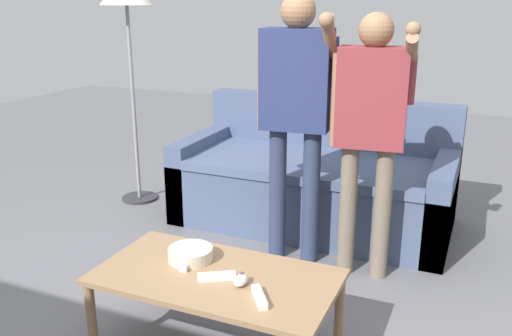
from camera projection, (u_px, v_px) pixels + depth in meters
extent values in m
plane|color=slate|center=(255.00, 335.00, 2.63)|extent=(12.00, 12.00, 0.00)
cube|color=#475675|center=(313.00, 194.00, 3.90)|extent=(1.89, 0.92, 0.43)
cube|color=#4D5D7E|center=(311.00, 164.00, 3.76)|extent=(1.61, 0.80, 0.06)
cube|color=#475675|center=(330.00, 125.00, 4.10)|extent=(1.89, 0.18, 0.42)
cube|color=#475675|center=(205.00, 170.00, 4.21)|extent=(0.14, 0.92, 0.58)
cube|color=#475675|center=(443.00, 202.00, 3.54)|extent=(0.14, 0.92, 0.58)
cube|color=#997551|center=(216.00, 277.00, 2.39)|extent=(1.06, 0.57, 0.03)
cylinder|color=#997551|center=(92.00, 320.00, 2.42)|extent=(0.04, 0.04, 0.37)
cylinder|color=#997551|center=(155.00, 271.00, 2.86)|extent=(0.04, 0.04, 0.37)
cylinder|color=#997551|center=(339.00, 312.00, 2.48)|extent=(0.04, 0.04, 0.37)
cylinder|color=beige|center=(191.00, 254.00, 2.52)|extent=(0.21, 0.21, 0.06)
ellipsoid|color=white|center=(241.00, 280.00, 2.30)|extent=(0.06, 0.09, 0.05)
cylinder|color=#4C4C51|center=(242.00, 273.00, 2.30)|extent=(0.02, 0.02, 0.01)
cylinder|color=#2D2D33|center=(140.00, 198.00, 4.41)|extent=(0.28, 0.28, 0.02)
cylinder|color=gray|center=(134.00, 106.00, 4.18)|extent=(0.03, 0.03, 1.49)
cylinder|color=#2D3856|center=(278.00, 194.00, 3.32)|extent=(0.10, 0.10, 0.83)
cylinder|color=#2D3856|center=(311.00, 197.00, 3.26)|extent=(0.10, 0.10, 0.83)
cube|color=navy|center=(297.00, 80.00, 3.08)|extent=(0.41, 0.24, 0.57)
sphere|color=#936B4C|center=(298.00, 11.00, 2.97)|extent=(0.20, 0.20, 0.20)
cylinder|color=#936B4C|center=(263.00, 83.00, 3.15)|extent=(0.07, 0.07, 0.54)
cylinder|color=navy|center=(332.00, 61.00, 2.99)|extent=(0.07, 0.07, 0.27)
cylinder|color=#936B4C|center=(329.00, 36.00, 2.86)|extent=(0.09, 0.23, 0.25)
sphere|color=#936B4C|center=(326.00, 20.00, 2.74)|extent=(0.08, 0.08, 0.08)
cylinder|color=#756656|center=(348.00, 210.00, 3.13)|extent=(0.10, 0.10, 0.78)
cylinder|color=#756656|center=(382.00, 214.00, 3.08)|extent=(0.10, 0.10, 0.78)
cube|color=brown|center=(372.00, 98.00, 2.91)|extent=(0.39, 0.24, 0.53)
sphere|color=#936B4C|center=(376.00, 30.00, 2.81)|extent=(0.18, 0.18, 0.18)
cylinder|color=#936B4C|center=(337.00, 100.00, 2.97)|extent=(0.07, 0.07, 0.51)
cylinder|color=brown|center=(409.00, 80.00, 2.83)|extent=(0.07, 0.07, 0.25)
cylinder|color=#936B4C|center=(412.00, 50.00, 2.72)|extent=(0.09, 0.25, 0.19)
sphere|color=#936B4C|center=(413.00, 29.00, 2.63)|extent=(0.07, 0.07, 0.07)
cube|color=white|center=(189.00, 262.00, 2.47)|extent=(0.06, 0.15, 0.03)
cylinder|color=silver|center=(191.00, 256.00, 2.49)|extent=(0.01, 0.01, 0.00)
cube|color=silver|center=(185.00, 263.00, 2.43)|extent=(0.02, 0.02, 0.00)
cube|color=white|center=(259.00, 297.00, 2.18)|extent=(0.12, 0.15, 0.03)
cylinder|color=silver|center=(258.00, 290.00, 2.20)|extent=(0.01, 0.01, 0.00)
cube|color=silver|center=(262.00, 300.00, 2.13)|extent=(0.02, 0.02, 0.00)
cube|color=white|center=(217.00, 276.00, 2.34)|extent=(0.16, 0.12, 0.03)
cylinder|color=silver|center=(223.00, 272.00, 2.34)|extent=(0.01, 0.01, 0.00)
cube|color=silver|center=(205.00, 274.00, 2.33)|extent=(0.02, 0.02, 0.00)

